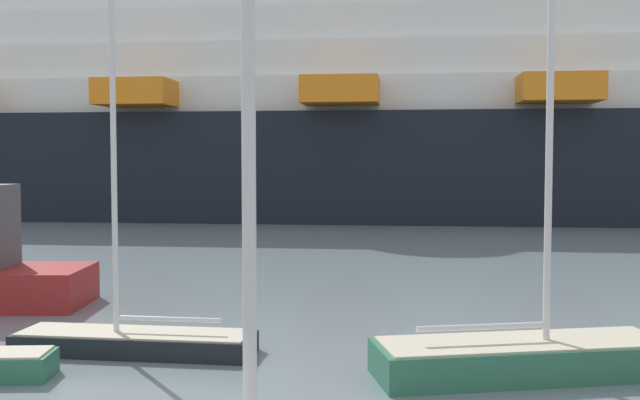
# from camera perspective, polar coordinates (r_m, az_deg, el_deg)

# --- Properties ---
(sailboat_1) EXTENTS (5.50, 1.56, 10.42)m
(sailboat_1) POSITION_cam_1_polar(r_m,az_deg,el_deg) (17.48, -14.23, -9.94)
(sailboat_1) COLOR black
(sailboat_1) RESTS_ON ground_plane
(sailboat_2) EXTENTS (6.34, 3.64, 11.52)m
(sailboat_2) POSITION_cam_1_polar(r_m,az_deg,el_deg) (15.79, 15.54, -11.18)
(sailboat_2) COLOR #2D6B51
(sailboat_2) RESTS_ON ground_plane
(cruise_ship) EXTENTS (140.69, 27.39, 27.28)m
(cruise_ship) POSITION_cam_1_polar(r_m,az_deg,el_deg) (59.62, 15.92, 7.25)
(cruise_ship) COLOR black
(cruise_ship) RESTS_ON ground_plane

